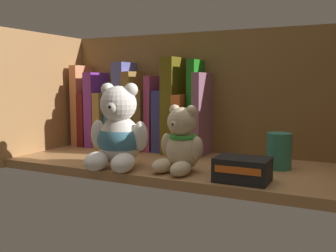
# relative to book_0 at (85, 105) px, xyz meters

# --- Properties ---
(shelf_board) EXTENTS (0.79, 0.30, 0.02)m
(shelf_board) POSITION_rel_book_0_xyz_m (0.37, -0.12, -0.13)
(shelf_board) COLOR #9E7042
(shelf_board) RESTS_ON ground
(shelf_back_panel) EXTENTS (0.82, 0.01, 0.33)m
(shelf_back_panel) POSITION_rel_book_0_xyz_m (0.37, 0.03, 0.03)
(shelf_back_panel) COLOR brown
(shelf_back_panel) RESTS_ON ground
(shelf_side_panel_left) EXTENTS (0.02, 0.33, 0.33)m
(shelf_side_panel_left) POSITION_rel_book_0_xyz_m (-0.03, -0.12, 0.03)
(shelf_side_panel_left) COLOR #9E7042
(shelf_side_panel_left) RESTS_ON ground
(book_0) EXTENTS (0.02, 0.11, 0.23)m
(book_0) POSITION_rel_book_0_xyz_m (0.00, 0.00, 0.00)
(book_0) COLOR #D07F51
(book_0) RESTS_ON shelf_board
(book_1) EXTENTS (0.02, 0.12, 0.15)m
(book_1) POSITION_rel_book_0_xyz_m (0.03, 0.00, -0.04)
(book_1) COLOR maroon
(book_1) RESTS_ON shelf_board
(book_2) EXTENTS (0.03, 0.12, 0.21)m
(book_2) POSITION_rel_book_0_xyz_m (0.06, 0.00, -0.01)
(book_2) COLOR purple
(book_2) RESTS_ON shelf_board
(book_3) EXTENTS (0.02, 0.13, 0.15)m
(book_3) POSITION_rel_book_0_xyz_m (0.08, 0.00, -0.04)
(book_3) COLOR #9E7940
(book_3) RESTS_ON shelf_board
(book_4) EXTENTS (0.03, 0.10, 0.18)m
(book_4) POSITION_rel_book_0_xyz_m (0.11, 0.00, -0.03)
(book_4) COLOR #4D8ECA
(book_4) RESTS_ON shelf_board
(book_5) EXTENTS (0.03, 0.11, 0.24)m
(book_5) POSITION_rel_book_0_xyz_m (0.15, 0.00, 0.00)
(book_5) COLOR #575AAB
(book_5) RESTS_ON shelf_board
(book_6) EXTENTS (0.03, 0.12, 0.21)m
(book_6) POSITION_rel_book_0_xyz_m (0.18, 0.00, -0.01)
(book_6) COLOR olive
(book_6) RESTS_ON shelf_board
(book_7) EXTENTS (0.02, 0.11, 0.16)m
(book_7) POSITION_rel_book_0_xyz_m (0.21, 0.00, -0.03)
(book_7) COLOR brown
(book_7) RESTS_ON shelf_board
(book_8) EXTENTS (0.02, 0.09, 0.20)m
(book_8) POSITION_rel_book_0_xyz_m (0.24, 0.00, -0.02)
(book_8) COLOR #AC3E73
(book_8) RESTS_ON shelf_board
(book_9) EXTENTS (0.03, 0.09, 0.16)m
(book_9) POSITION_rel_book_0_xyz_m (0.26, 0.00, -0.03)
(book_9) COLOR navy
(book_9) RESTS_ON shelf_board
(book_10) EXTENTS (0.03, 0.12, 0.25)m
(book_10) POSITION_rel_book_0_xyz_m (0.30, 0.00, 0.01)
(book_10) COLOR #5C5011
(book_10) RESTS_ON shelf_board
(book_11) EXTENTS (0.03, 0.15, 0.15)m
(book_11) POSITION_rel_book_0_xyz_m (0.33, 0.00, -0.04)
(book_11) COLOR #CD6327
(book_11) RESTS_ON shelf_board
(book_12) EXTENTS (0.02, 0.09, 0.24)m
(book_12) POSITION_rel_book_0_xyz_m (0.36, 0.00, 0.00)
(book_12) COLOR #1B7A1A
(book_12) RESTS_ON shelf_board
(book_13) EXTENTS (0.02, 0.14, 0.21)m
(book_13) POSITION_rel_book_0_xyz_m (0.38, 0.00, -0.01)
(book_13) COLOR #89566F
(book_13) RESTS_ON shelf_board
(teddy_bear_larger) EXTENTS (0.14, 0.14, 0.18)m
(teddy_bear_larger) POSITION_rel_book_0_xyz_m (0.27, -0.22, -0.04)
(teddy_bear_larger) COLOR white
(teddy_bear_larger) RESTS_ON shelf_board
(teddy_bear_smaller) EXTENTS (0.10, 0.11, 0.14)m
(teddy_bear_smaller) POSITION_rel_book_0_xyz_m (0.41, -0.20, -0.06)
(teddy_bear_smaller) COLOR beige
(teddy_bear_smaller) RESTS_ON shelf_board
(pillar_candle) EXTENTS (0.05, 0.05, 0.08)m
(pillar_candle) POSITION_rel_book_0_xyz_m (0.58, -0.09, -0.08)
(pillar_candle) COLOR #2D7A66
(pillar_candle) RESTS_ON shelf_board
(small_product_box) EXTENTS (0.10, 0.07, 0.05)m
(small_product_box) POSITION_rel_book_0_xyz_m (0.54, -0.23, -0.09)
(small_product_box) COLOR black
(small_product_box) RESTS_ON shelf_board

